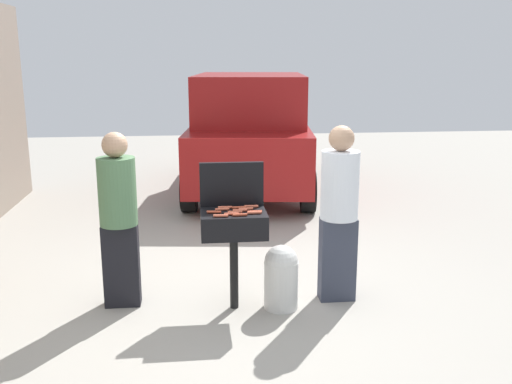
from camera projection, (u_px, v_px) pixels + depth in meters
name	position (u px, v px, depth m)	size (l,w,h in m)	color
ground_plane	(235.00, 298.00, 5.65)	(24.00, 24.00, 0.00)	#9E998E
bbq_grill	(234.00, 227.00, 5.27)	(0.60, 0.44, 0.94)	black
grill_lid_open	(232.00, 184.00, 5.40)	(0.60, 0.05, 0.42)	black
hot_dog_0	(235.00, 212.00, 5.18)	(0.03, 0.03, 0.13)	#C6593D
hot_dog_1	(240.00, 210.00, 5.24)	(0.03, 0.03, 0.13)	#C6593D
hot_dog_2	(255.00, 212.00, 5.19)	(0.03, 0.03, 0.13)	#AD4228
hot_dog_3	(246.00, 209.00, 5.29)	(0.03, 0.03, 0.13)	#C6593D
hot_dog_4	(222.00, 209.00, 5.27)	(0.03, 0.03, 0.13)	#C6593D
hot_dog_5	(232.00, 214.00, 5.12)	(0.03, 0.03, 0.13)	#B74C33
hot_dog_6	(225.00, 207.00, 5.34)	(0.03, 0.03, 0.13)	#C6593D
hot_dog_7	(239.00, 208.00, 5.33)	(0.03, 0.03, 0.13)	#AD4228
hot_dog_8	(240.00, 215.00, 5.09)	(0.03, 0.03, 0.13)	#AD4228
hot_dog_9	(214.00, 212.00, 5.18)	(0.03, 0.03, 0.13)	#AD4228
hot_dog_10	(221.00, 216.00, 5.06)	(0.03, 0.03, 0.13)	#C6593D
hot_dog_11	(251.00, 206.00, 5.38)	(0.03, 0.03, 0.13)	#C6593D
hot_dog_12	(254.00, 213.00, 5.16)	(0.03, 0.03, 0.13)	#C6593D
propane_tank	(281.00, 276.00, 5.37)	(0.32, 0.32, 0.62)	silver
person_left	(119.00, 214.00, 5.31)	(0.35, 0.35, 1.66)	black
person_right	(339.00, 208.00, 5.44)	(0.36, 0.36, 1.70)	#333847
parked_minivan	(250.00, 132.00, 9.99)	(2.45, 4.59, 2.02)	maroon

